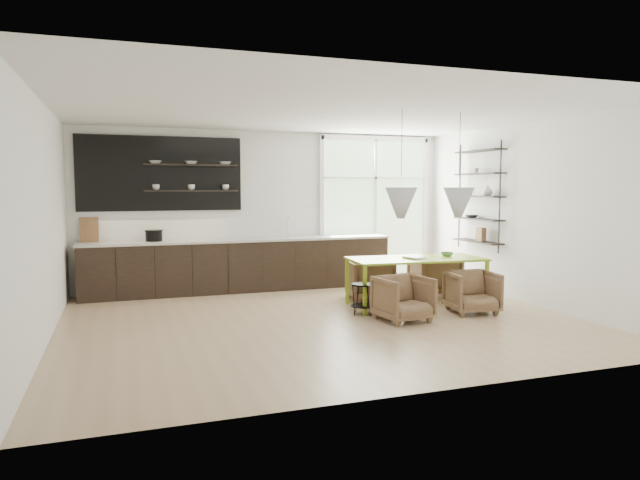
% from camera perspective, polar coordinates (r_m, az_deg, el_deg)
% --- Properties ---
extents(room, '(7.02, 6.01, 2.91)m').
position_cam_1_polar(room, '(9.11, 1.39, 2.77)').
color(room, tan).
rests_on(room, ground).
extents(kitchen_run, '(5.54, 0.69, 2.75)m').
position_cam_1_polar(kitchen_run, '(10.37, -8.37, -1.76)').
color(kitchen_run, black).
rests_on(kitchen_run, ground).
extents(right_shelving, '(0.26, 1.22, 1.90)m').
position_cam_1_polar(right_shelving, '(10.48, 15.65, 3.95)').
color(right_shelving, black).
rests_on(right_shelving, ground).
extents(dining_table, '(2.15, 1.09, 0.76)m').
position_cam_1_polar(dining_table, '(9.04, 9.59, -2.10)').
color(dining_table, '#90B821').
rests_on(dining_table, ground).
extents(armchair_back_left, '(0.81, 0.83, 0.66)m').
position_cam_1_polar(armchair_back_left, '(9.51, 5.00, -4.00)').
color(armchair_back_left, brown).
rests_on(armchair_back_left, ground).
extents(armchair_back_right, '(0.86, 0.88, 0.70)m').
position_cam_1_polar(armchair_back_right, '(10.06, 11.36, -3.44)').
color(armchair_back_right, brown).
rests_on(armchair_back_right, ground).
extents(armchair_front_left, '(0.76, 0.78, 0.63)m').
position_cam_1_polar(armchair_front_left, '(8.06, 8.34, -5.81)').
color(armchair_front_left, brown).
rests_on(armchair_front_left, ground).
extents(armchair_front_right, '(0.77, 0.79, 0.63)m').
position_cam_1_polar(armchair_front_right, '(8.77, 14.98, -5.05)').
color(armchair_front_right, brown).
rests_on(armchair_front_right, ground).
extents(wire_stool, '(0.36, 0.36, 0.45)m').
position_cam_1_polar(wire_stool, '(8.42, 4.33, -5.47)').
color(wire_stool, black).
rests_on(wire_stool, ground).
extents(table_book, '(0.31, 0.37, 0.03)m').
position_cam_1_polar(table_book, '(8.88, 8.84, -1.79)').
color(table_book, white).
rests_on(table_book, dining_table).
extents(table_bowl, '(0.26, 0.26, 0.06)m').
position_cam_1_polar(table_bowl, '(9.37, 12.57, -1.39)').
color(table_bowl, '#588050').
rests_on(table_bowl, dining_table).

